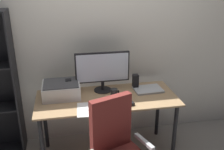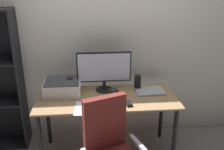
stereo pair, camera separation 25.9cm
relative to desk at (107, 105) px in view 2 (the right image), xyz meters
The scene contains 11 objects.
back_wall 0.82m from the desk, 90.00° to the left, with size 6.40×0.10×2.60m, color silver.
desk is the anchor object (origin of this frame).
monitor 0.40m from the desk, 95.42° to the left, with size 0.61×0.20×0.46m.
keyboard 0.21m from the desk, 90.84° to the right, with size 0.29×0.11×0.02m, color #B7BABC.
mouse 0.31m from the desk, 43.84° to the right, with size 0.06×0.10×0.03m, color black.
coffee_mug 0.16m from the desk, 15.09° to the right, with size 0.09×0.08×0.10m.
laptop 0.51m from the desk, 10.46° to the left, with size 0.32×0.23×0.02m, color #B7BABC.
speaker_left 0.47m from the desk, 156.38° to the left, with size 0.06×0.07×0.17m, color black.
speaker_right 0.44m from the desk, 25.59° to the left, with size 0.06×0.07×0.17m, color black.
printer 0.53m from the desk, 165.44° to the left, with size 0.40×0.34×0.16m.
paper_sheet 0.34m from the desk, 136.22° to the right, with size 0.21×0.30×0.00m, color white.
Camera 2 is at (-0.17, -2.56, 2.02)m, focal length 41.90 mm.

